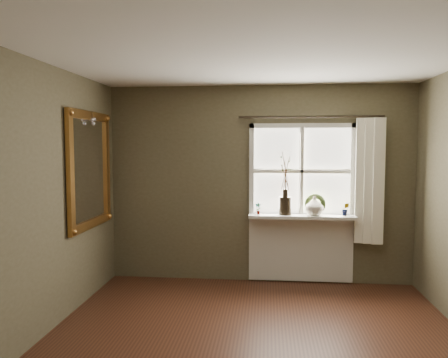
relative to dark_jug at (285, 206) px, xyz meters
The scene contains 15 objects.
ceiling 2.66m from the dark_jug, 99.06° to the right, with size 4.50×4.50×0.00m, color silver.
wall_back 0.46m from the dark_jug, 151.97° to the left, with size 4.00×0.10×2.60m, color brown.
wall_left 3.20m from the dark_jug, 138.40° to the right, with size 0.10×4.50×2.60m, color brown.
wall_front 4.44m from the dark_jug, 94.37° to the right, with size 4.00×0.10×2.60m, color brown.
window_frame 0.50m from the dark_jug, 27.16° to the left, with size 1.36×0.06×1.24m.
window_sill 0.25m from the dark_jug, ahead, with size 1.36×0.26×0.04m, color silver.
window_apron 0.62m from the dark_jug, 27.44° to the left, with size 1.36×0.04×0.88m, color silver.
dark_jug is the anchor object (origin of this frame).
cream_vase 0.37m from the dark_jug, ahead, with size 0.24×0.24×0.25m, color beige.
wreath 0.39m from the dark_jug, ahead, with size 0.28×0.28×0.07m, color #34451F.
potted_plant_left 0.35m from the dark_jug, behind, with size 0.08×0.05×0.15m, color #34451F.
potted_plant_right 0.77m from the dark_jug, ahead, with size 0.09×0.07×0.17m, color #34451F.
curtain 1.10m from the dark_jug, ahead, with size 0.36×0.12×1.59m, color white.
curtain_rod 1.19m from the dark_jug, ahead, with size 0.03×0.03×1.84m, color black.
gilt_mirror 2.46m from the dark_jug, 162.54° to the right, with size 0.10×1.14×1.36m.
Camera 1 is at (0.11, -3.52, 1.82)m, focal length 35.00 mm.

